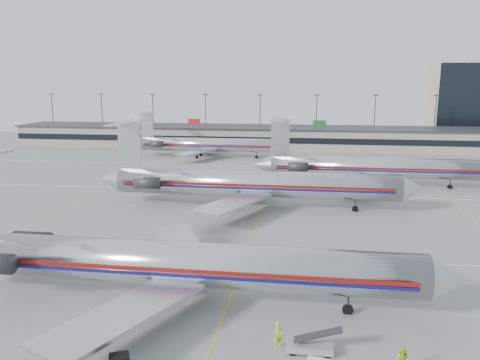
# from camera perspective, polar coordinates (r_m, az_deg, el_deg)

# --- Properties ---
(ground) EXTENTS (260.00, 260.00, 0.00)m
(ground) POSITION_cam_1_polar(r_m,az_deg,el_deg) (44.39, -1.03, -13.56)
(ground) COLOR gray
(ground) RESTS_ON ground
(apron_markings) EXTENTS (160.00, 0.15, 0.02)m
(apron_markings) POSITION_cam_1_polar(r_m,az_deg,el_deg) (53.49, 0.72, -9.00)
(apron_markings) COLOR silver
(apron_markings) RESTS_ON ground
(terminal) EXTENTS (162.00, 17.00, 6.25)m
(terminal) POSITION_cam_1_polar(r_m,az_deg,el_deg) (138.60, 5.56, 5.20)
(terminal) COLOR gray
(terminal) RESTS_ON ground
(light_mast_row) EXTENTS (163.60, 0.40, 15.28)m
(light_mast_row) POSITION_cam_1_polar(r_m,az_deg,el_deg) (152.06, 5.87, 7.83)
(light_mast_row) COLOR #38383D
(light_mast_row) RESTS_ON ground
(distant_building) EXTENTS (30.00, 20.00, 25.00)m
(distant_building) POSITION_cam_1_polar(r_m,az_deg,el_deg) (176.61, 26.91, 8.46)
(distant_building) COLOR tan
(distant_building) RESTS_ON ground
(jet_foreground) EXTENTS (48.47, 28.54, 12.69)m
(jet_foreground) POSITION_cam_1_polar(r_m,az_deg,el_deg) (41.75, -8.84, -9.89)
(jet_foreground) COLOR silver
(jet_foreground) RESTS_ON ground
(jet_second_row) EXTENTS (50.43, 29.69, 13.20)m
(jet_second_row) POSITION_cam_1_polar(r_m,az_deg,el_deg) (71.73, 1.07, -0.40)
(jet_second_row) COLOR silver
(jet_second_row) RESTS_ON ground
(jet_third_row) EXTENTS (45.62, 28.06, 12.47)m
(jet_third_row) POSITION_cam_1_polar(r_m,az_deg,el_deg) (89.83, 15.64, 1.51)
(jet_third_row) COLOR silver
(jet_third_row) RESTS_ON ground
(jet_back_row) EXTENTS (42.11, 25.90, 11.51)m
(jet_back_row) POSITION_cam_1_polar(r_m,az_deg,el_deg) (120.85, -4.18, 4.34)
(jet_back_row) COLOR silver
(jet_back_row) RESTS_ON ground
(belt_loader) EXTENTS (3.92, 1.21, 2.08)m
(belt_loader) POSITION_cam_1_polar(r_m,az_deg,el_deg) (35.81, 8.62, -19.38)
(belt_loader) COLOR gray
(belt_loader) RESTS_ON ground
(ramp_worker_near) EXTENTS (0.85, 0.79, 1.94)m
(ramp_worker_near) POSITION_cam_1_polar(r_m,az_deg,el_deg) (36.01, 4.67, -18.32)
(ramp_worker_near) COLOR #B1E915
(ramp_worker_near) RESTS_ON ground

